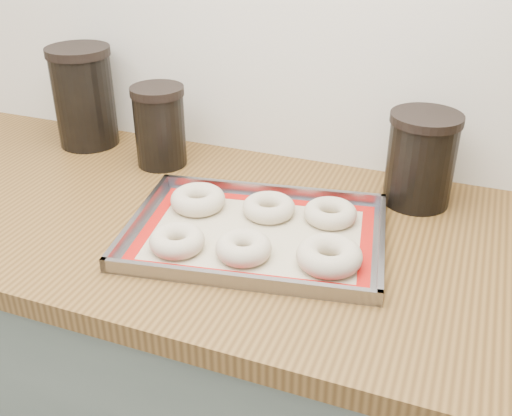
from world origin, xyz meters
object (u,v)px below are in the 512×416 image
at_px(bagel_front_right, 329,256).
at_px(bagel_back_right, 330,213).
at_px(baking_tray, 256,233).
at_px(bagel_back_mid, 269,207).
at_px(canister_mid, 160,126).
at_px(bagel_back_left, 198,199).
at_px(canister_right, 421,159).
at_px(canister_left, 84,96).
at_px(bagel_front_left, 177,241).
at_px(bagel_front_mid, 244,248).

height_order(bagel_front_right, bagel_back_right, bagel_front_right).
bearing_deg(baking_tray, bagel_back_mid, 92.34).
bearing_deg(canister_mid, bagel_back_left, -44.35).
bearing_deg(bagel_back_right, bagel_back_mid, -169.48).
bearing_deg(canister_mid, bagel_front_right, -30.29).
distance_m(baking_tray, bagel_back_right, 0.15).
height_order(bagel_front_right, canister_right, canister_right).
height_order(baking_tray, bagel_back_right, bagel_back_right).
bearing_deg(canister_right, bagel_back_mid, -146.71).
bearing_deg(canister_left, baking_tray, -26.10).
bearing_deg(canister_left, bagel_front_left, -39.93).
height_order(bagel_back_right, canister_left, canister_left).
bearing_deg(bagel_back_right, bagel_front_left, -139.17).
height_order(bagel_front_left, canister_right, canister_right).
bearing_deg(bagel_back_right, canister_right, 46.36).
distance_m(bagel_back_mid, canister_right, 0.31).
xyz_separation_m(bagel_front_mid, bagel_back_right, (0.11, 0.17, -0.00)).
bearing_deg(bagel_back_right, bagel_back_left, -170.13).
relative_size(baking_tray, canister_right, 2.73).
distance_m(baking_tray, bagel_back_mid, 0.08).
distance_m(bagel_back_left, canister_right, 0.44).
relative_size(bagel_front_mid, canister_left, 0.41).
relative_size(bagel_front_mid, canister_right, 0.52).
bearing_deg(bagel_back_left, canister_right, 25.76).
height_order(baking_tray, bagel_front_mid, bagel_front_mid).
relative_size(baking_tray, bagel_front_right, 4.57).
bearing_deg(bagel_back_mid, bagel_front_right, -39.45).
distance_m(bagel_front_left, bagel_front_right, 0.26).
distance_m(bagel_front_left, canister_left, 0.57).
relative_size(bagel_back_left, bagel_back_right, 1.07).
bearing_deg(canister_mid, canister_right, 2.17).
xyz_separation_m(baking_tray, canister_right, (0.25, 0.24, 0.09)).
relative_size(bagel_front_mid, bagel_back_right, 0.97).
bearing_deg(bagel_front_left, bagel_back_mid, 57.90).
height_order(baking_tray, canister_mid, canister_mid).
xyz_separation_m(canister_mid, canister_right, (0.57, 0.02, 0.00)).
height_order(bagel_front_left, bagel_front_mid, bagel_front_mid).
relative_size(baking_tray, bagel_back_right, 5.08).
xyz_separation_m(bagel_front_left, canister_left, (-0.43, 0.36, 0.10)).
distance_m(bagel_front_right, bagel_back_left, 0.31).
xyz_separation_m(bagel_front_right, bagel_back_left, (-0.29, 0.10, -0.00)).
bearing_deg(bagel_front_left, bagel_back_left, 102.07).
bearing_deg(bagel_back_right, bagel_front_right, -75.98).
relative_size(bagel_front_right, canister_right, 0.60).
bearing_deg(canister_left, canister_right, -1.53).
height_order(bagel_front_mid, canister_mid, canister_mid).
xyz_separation_m(bagel_front_right, canister_right, (0.10, 0.29, 0.07)).
bearing_deg(bagel_front_right, canister_right, 70.72).
bearing_deg(bagel_back_left, canister_mid, 135.65).
bearing_deg(baking_tray, canister_mid, 144.80).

